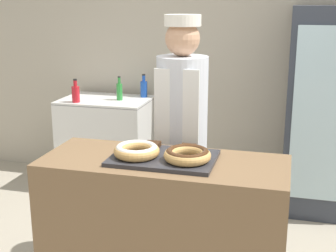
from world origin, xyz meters
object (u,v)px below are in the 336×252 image
(serving_tray, at_px, (164,158))
(bottle_blue, at_px, (144,88))
(baker_person, at_px, (182,135))
(bottle_green, at_px, (119,91))
(beverage_fridge, at_px, (319,111))
(donut_chocolate_glaze, at_px, (187,154))
(bottle_red, at_px, (76,93))
(brownie_back_right, at_px, (188,148))
(chest_freezer, at_px, (107,142))
(brownie_back_left, at_px, (152,145))
(donut_light_glaze, at_px, (137,150))

(serving_tray, relative_size, bottle_blue, 2.61)
(baker_person, xyz_separation_m, bottle_blue, (-0.72, 1.38, 0.05))
(serving_tray, distance_m, bottle_green, 1.95)
(beverage_fridge, bearing_deg, donut_chocolate_glaze, -114.24)
(bottle_red, bearing_deg, donut_chocolate_glaze, -47.21)
(brownie_back_right, relative_size, bottle_green, 0.39)
(donut_chocolate_glaze, height_order, brownie_back_right, donut_chocolate_glaze)
(baker_person, relative_size, bottle_green, 7.57)
(beverage_fridge, relative_size, chest_freezer, 1.99)
(brownie_back_right, height_order, beverage_fridge, beverage_fridge)
(serving_tray, bearing_deg, bottle_blue, 111.02)
(brownie_back_left, height_order, bottle_green, bottle_green)
(beverage_fridge, height_order, chest_freezer, beverage_fridge)
(bottle_blue, bearing_deg, chest_freezer, -150.95)
(serving_tray, relative_size, donut_chocolate_glaze, 2.25)
(beverage_fridge, xyz_separation_m, bottle_red, (-2.24, -0.21, 0.09))
(donut_chocolate_glaze, distance_m, bottle_red, 2.12)
(brownie_back_left, bearing_deg, chest_freezer, 121.31)
(brownie_back_left, bearing_deg, donut_chocolate_glaze, -35.37)
(bottle_red, bearing_deg, bottle_green, 29.55)
(donut_light_glaze, height_order, donut_chocolate_glaze, same)
(brownie_back_right, xyz_separation_m, bottle_red, (-1.40, 1.37, 0.01))
(bottle_blue, bearing_deg, serving_tray, -68.98)
(brownie_back_right, bearing_deg, chest_freezer, 126.86)
(bottle_green, bearing_deg, serving_tray, -61.78)
(baker_person, bearing_deg, donut_chocolate_glaze, -73.63)
(bottle_blue, bearing_deg, bottle_green, -132.86)
(brownie_back_right, bearing_deg, serving_tray, -127.74)
(bottle_green, bearing_deg, beverage_fridge, 0.14)
(brownie_back_left, height_order, bottle_red, bottle_red)
(beverage_fridge, xyz_separation_m, bottle_blue, (-1.69, 0.20, 0.09))
(donut_chocolate_glaze, xyz_separation_m, brownie_back_right, (-0.04, 0.19, -0.02))
(donut_chocolate_glaze, xyz_separation_m, bottle_blue, (-0.89, 1.96, -0.01))
(brownie_back_left, distance_m, chest_freezer, 1.93)
(chest_freezer, distance_m, bottle_blue, 0.67)
(chest_freezer, bearing_deg, serving_tray, -58.12)
(donut_light_glaze, xyz_separation_m, bottle_green, (-0.77, 1.76, -0.01))
(serving_tray, xyz_separation_m, bottle_red, (-1.29, 1.51, 0.03))
(serving_tray, height_order, bottle_green, bottle_green)
(brownie_back_left, bearing_deg, bottle_green, 117.24)
(brownie_back_left, xyz_separation_m, bottle_blue, (-0.63, 1.78, 0.01))
(brownie_back_left, relative_size, bottle_blue, 0.39)
(donut_light_glaze, relative_size, chest_freezer, 0.30)
(donut_light_glaze, bearing_deg, brownie_back_left, 78.30)
(bottle_green, bearing_deg, donut_chocolate_glaze, -58.64)
(baker_person, bearing_deg, bottle_red, 142.49)
(brownie_back_left, xyz_separation_m, bottle_green, (-0.81, 1.58, 0.01))
(serving_tray, bearing_deg, bottle_green, 118.22)
(brownie_back_right, relative_size, beverage_fridge, 0.05)
(beverage_fridge, relative_size, bottle_red, 8.06)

